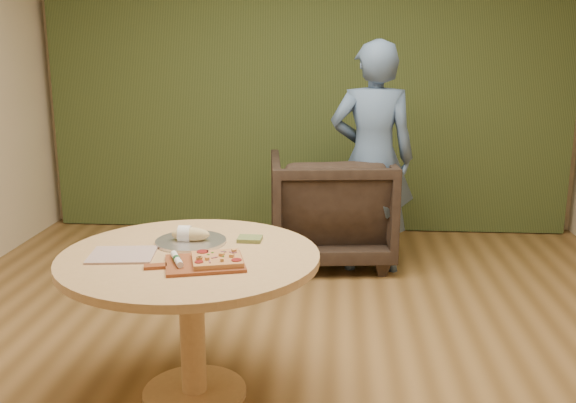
# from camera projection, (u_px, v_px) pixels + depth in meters

# --- Properties ---
(room_shell) EXTENTS (5.04, 6.04, 2.84)m
(room_shell) POSITION_uv_depth(u_px,v_px,m) (280.00, 113.00, 3.07)
(room_shell) COLOR olive
(room_shell) RESTS_ON ground
(curtain) EXTENTS (4.80, 0.14, 2.78)m
(curtain) POSITION_uv_depth(u_px,v_px,m) (308.00, 81.00, 5.88)
(curtain) COLOR #2E3C1B
(curtain) RESTS_ON ground
(pedestal_table) EXTENTS (1.25, 1.25, 0.75)m
(pedestal_table) POSITION_uv_depth(u_px,v_px,m) (191.00, 281.00, 3.09)
(pedestal_table) COLOR tan
(pedestal_table) RESTS_ON ground
(pizza_paddle) EXTENTS (0.47, 0.36, 0.01)m
(pizza_paddle) POSITION_uv_depth(u_px,v_px,m) (202.00, 264.00, 2.90)
(pizza_paddle) COLOR brown
(pizza_paddle) RESTS_ON pedestal_table
(flatbread_pizza) EXTENTS (0.27, 0.27, 0.04)m
(flatbread_pizza) POSITION_uv_depth(u_px,v_px,m) (217.00, 259.00, 2.90)
(flatbread_pizza) COLOR tan
(flatbread_pizza) RESTS_ON pizza_paddle
(cutlery_roll) EXTENTS (0.10, 0.19, 0.03)m
(cutlery_roll) POSITION_uv_depth(u_px,v_px,m) (177.00, 259.00, 2.89)
(cutlery_roll) COLOR white
(cutlery_roll) RESTS_ON pizza_paddle
(newspaper) EXTENTS (0.33, 0.28, 0.01)m
(newspaper) POSITION_uv_depth(u_px,v_px,m) (122.00, 255.00, 3.03)
(newspaper) COLOR silver
(newspaper) RESTS_ON pedestal_table
(serving_tray) EXTENTS (0.36, 0.36, 0.02)m
(serving_tray) POSITION_uv_depth(u_px,v_px,m) (191.00, 241.00, 3.23)
(serving_tray) COLOR silver
(serving_tray) RESTS_ON pedestal_table
(bread_roll) EXTENTS (0.19, 0.09, 0.09)m
(bread_roll) POSITION_uv_depth(u_px,v_px,m) (189.00, 234.00, 3.22)
(bread_roll) COLOR #D7C083
(bread_roll) RESTS_ON serving_tray
(green_packet) EXTENTS (0.12, 0.10, 0.02)m
(green_packet) POSITION_uv_depth(u_px,v_px,m) (250.00, 239.00, 3.26)
(green_packet) COLOR #4B5C29
(green_packet) RESTS_ON pedestal_table
(armchair) EXTENTS (1.03, 0.98, 0.97)m
(armchair) POSITION_uv_depth(u_px,v_px,m) (330.00, 203.00, 5.16)
(armchair) COLOR black
(armchair) RESTS_ON ground
(person_standing) EXTENTS (0.64, 0.42, 1.76)m
(person_standing) POSITION_uv_depth(u_px,v_px,m) (372.00, 158.00, 4.87)
(person_standing) COLOR #445D83
(person_standing) RESTS_ON ground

